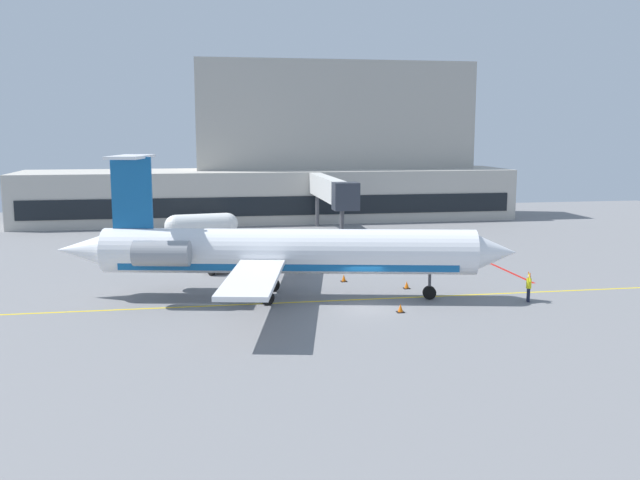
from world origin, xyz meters
The scene contains 11 objects.
ground centered at (0.00, 0.00, -0.05)m, with size 120.00×120.00×0.11m.
terminal_building centered at (2.63, 46.95, 7.88)m, with size 61.56×12.52×20.11m.
jet_bridge_west centered at (3.36, 29.91, 5.04)m, with size 2.40×18.73×6.43m.
regional_jet centered at (-5.12, 3.58, 3.24)m, with size 31.08×23.77×9.68m.
baggage_tug centered at (-9.49, 13.51, 0.91)m, with size 3.17×3.51×1.98m.
pushback_tractor centered at (-6.31, 17.96, 0.88)m, with size 4.05×3.28×1.89m.
fuel_tank centered at (-10.27, 31.16, 1.48)m, with size 7.69×3.20×2.65m.
marshaller centered at (11.06, -0.30, 1.03)m, with size 0.34×0.83×2.01m.
safety_cone_alpha centered at (4.20, 4.86, 0.25)m, with size 0.47×0.47×0.55m.
safety_cone_bravo centered at (1.87, -1.47, 0.25)m, with size 0.47×0.47×0.55m.
safety_cone_charlie centered at (0.20, 7.95, 0.25)m, with size 0.47×0.47×0.55m.
Camera 1 is at (-10.41, -42.42, 11.33)m, focal length 38.98 mm.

